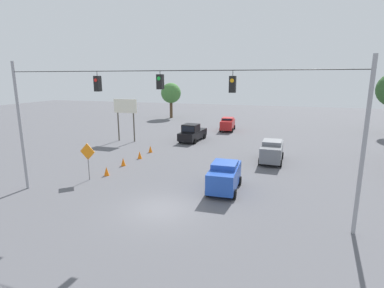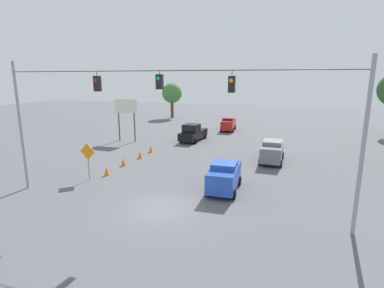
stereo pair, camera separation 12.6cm
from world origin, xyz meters
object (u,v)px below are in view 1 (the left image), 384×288
object	(u,v)px
traffic_cone_nearest	(107,171)
work_zone_sign	(88,154)
sedan_grey_oncoming_far	(272,151)
traffic_cone_third	(140,155)
sedan_blue_crossing_near	(225,176)
traffic_cone_fourth	(150,149)
sedan_red_withflow_deep	(228,124)
roadside_billboard	(125,111)
tree_horizon_right	(171,93)
overhead_signal_span	(161,119)
traffic_cone_second	(123,162)
pickup_truck_black_withflow_far	(192,133)

from	to	relation	value
traffic_cone_nearest	work_zone_sign	xyz separation A→B (m)	(0.67, 1.27, 1.63)
sedan_grey_oncoming_far	traffic_cone_third	world-z (taller)	sedan_grey_oncoming_far
work_zone_sign	sedan_grey_oncoming_far	bearing A→B (deg)	-143.98
sedan_blue_crossing_near	traffic_cone_third	bearing A→B (deg)	-31.11
traffic_cone_fourth	work_zone_sign	size ratio (longest dim) A/B	0.25
sedan_red_withflow_deep	roadside_billboard	bearing A→B (deg)	47.03
sedan_blue_crossing_near	tree_horizon_right	size ratio (longest dim) A/B	0.63
traffic_cone_fourth	sedan_blue_crossing_near	bearing A→B (deg)	139.11
overhead_signal_span	traffic_cone_second	size ratio (longest dim) A/B	28.88
traffic_cone_third	work_zone_sign	size ratio (longest dim) A/B	0.25
traffic_cone_third	tree_horizon_right	xyz separation A→B (m)	(8.12, -28.83, 4.32)
traffic_cone_nearest	tree_horizon_right	distance (m)	35.40
sedan_grey_oncoming_far	tree_horizon_right	distance (m)	33.22
traffic_cone_third	traffic_cone_fourth	size ratio (longest dim) A/B	1.00
roadside_billboard	traffic_cone_fourth	bearing A→B (deg)	140.50
traffic_cone_third	traffic_cone_fourth	xyz separation A→B (m)	(0.07, -2.53, 0.00)
pickup_truck_black_withflow_far	traffic_cone_fourth	xyz separation A→B (m)	(2.38, 6.89, -0.62)
sedan_grey_oncoming_far	traffic_cone_third	size ratio (longest dim) A/B	6.30
tree_horizon_right	work_zone_sign	bearing A→B (deg)	101.65
traffic_cone_fourth	pickup_truck_black_withflow_far	bearing A→B (deg)	-109.06
traffic_cone_second	sedan_blue_crossing_near	bearing A→B (deg)	162.40
sedan_grey_oncoming_far	traffic_cone_third	bearing A→B (deg)	12.71
sedan_grey_oncoming_far	traffic_cone_fourth	distance (m)	12.19
traffic_cone_fourth	work_zone_sign	xyz separation A→B (m)	(0.73, 9.18, 1.63)
roadside_billboard	tree_horizon_right	bearing A→B (deg)	-82.67
traffic_cone_nearest	roadside_billboard	distance (m)	13.67
traffic_cone_third	roadside_billboard	world-z (taller)	roadside_billboard
sedan_red_withflow_deep	sedan_grey_oncoming_far	xyz separation A→B (m)	(-7.06, 15.19, 0.05)
pickup_truck_black_withflow_far	work_zone_sign	size ratio (longest dim) A/B	1.85
overhead_signal_span	traffic_cone_third	bearing A→B (deg)	-55.87
sedan_red_withflow_deep	tree_horizon_right	bearing A→B (deg)	-39.69
overhead_signal_span	sedan_blue_crossing_near	size ratio (longest dim) A/B	5.01
sedan_blue_crossing_near	traffic_cone_second	size ratio (longest dim) A/B	5.77
sedan_red_withflow_deep	sedan_grey_oncoming_far	bearing A→B (deg)	114.94
work_zone_sign	tree_horizon_right	distance (m)	36.33
overhead_signal_span	sedan_grey_oncoming_far	world-z (taller)	overhead_signal_span
overhead_signal_span	tree_horizon_right	bearing A→B (deg)	-69.21
sedan_red_withflow_deep	traffic_cone_fourth	bearing A→B (deg)	71.62
sedan_red_withflow_deep	traffic_cone_third	world-z (taller)	sedan_red_withflow_deep
sedan_red_withflow_deep	traffic_cone_second	distance (m)	21.21
sedan_grey_oncoming_far	traffic_cone_nearest	xyz separation A→B (m)	(12.23, 8.11, -0.68)
traffic_cone_second	tree_horizon_right	world-z (taller)	tree_horizon_right
overhead_signal_span	pickup_truck_black_withflow_far	world-z (taller)	overhead_signal_span
traffic_cone_second	traffic_cone_fourth	xyz separation A→B (m)	(-0.18, -5.15, 0.00)
traffic_cone_nearest	traffic_cone_second	world-z (taller)	same
work_zone_sign	traffic_cone_second	bearing A→B (deg)	-97.75
sedan_grey_oncoming_far	traffic_cone_third	xyz separation A→B (m)	(12.10, 2.73, -0.68)
sedan_red_withflow_deep	tree_horizon_right	xyz separation A→B (m)	(13.15, -10.92, 3.68)
overhead_signal_span	traffic_cone_nearest	distance (m)	9.18
pickup_truck_black_withflow_far	traffic_cone_nearest	size ratio (longest dim) A/B	7.33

